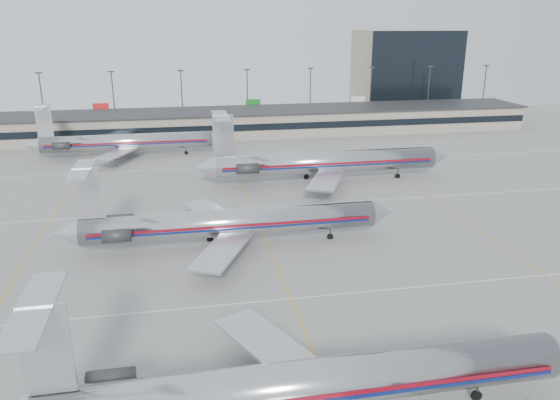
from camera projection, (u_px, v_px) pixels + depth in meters
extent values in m
plane|color=gray|center=(314.00, 353.00, 48.32)|extent=(260.00, 260.00, 0.00)
cube|color=silver|center=(291.00, 299.00, 57.64)|extent=(160.00, 0.15, 0.02)
cube|color=gray|center=(220.00, 123.00, 138.78)|extent=(160.00, 16.00, 6.00)
cube|color=black|center=(223.00, 128.00, 131.16)|extent=(160.00, 0.20, 1.60)
cube|color=#2D2D30|center=(220.00, 111.00, 137.81)|extent=(162.00, 17.00, 0.30)
cylinder|color=#38383D|center=(43.00, 103.00, 142.44)|extent=(0.30, 0.30, 15.00)
cube|color=#2D2D30|center=(38.00, 73.00, 140.05)|extent=(1.60, 0.40, 0.35)
cylinder|color=#38383D|center=(114.00, 101.00, 145.63)|extent=(0.30, 0.30, 15.00)
cube|color=#2D2D30|center=(111.00, 72.00, 143.25)|extent=(1.60, 0.40, 0.35)
cylinder|color=#38383D|center=(182.00, 99.00, 148.83)|extent=(0.30, 0.30, 15.00)
cube|color=#2D2D30|center=(180.00, 71.00, 146.44)|extent=(1.60, 0.40, 0.35)
cylinder|color=#38383D|center=(247.00, 97.00, 152.02)|extent=(0.30, 0.30, 15.00)
cube|color=#2D2D30|center=(247.00, 69.00, 149.63)|extent=(1.60, 0.40, 0.35)
cylinder|color=#38383D|center=(310.00, 96.00, 155.21)|extent=(0.30, 0.30, 15.00)
cube|color=#2D2D30|center=(311.00, 68.00, 152.83)|extent=(1.60, 0.40, 0.35)
cylinder|color=#38383D|center=(370.00, 94.00, 158.41)|extent=(0.30, 0.30, 15.00)
cube|color=#2D2D30|center=(372.00, 67.00, 156.02)|extent=(1.60, 0.40, 0.35)
cylinder|color=#38383D|center=(428.00, 93.00, 161.60)|extent=(0.30, 0.30, 15.00)
cube|color=#2D2D30|center=(430.00, 66.00, 159.21)|extent=(1.60, 0.40, 0.35)
cylinder|color=#38383D|center=(484.00, 91.00, 164.79)|extent=(0.30, 0.30, 15.00)
cube|color=#2D2D30|center=(487.00, 66.00, 162.41)|extent=(1.60, 0.40, 0.35)
cube|color=tan|center=(405.00, 71.00, 174.78)|extent=(30.00, 20.00, 25.00)
cylinder|color=#B7B7BC|center=(312.00, 383.00, 39.02)|extent=(37.66, 3.48, 3.48)
cube|color=maroon|center=(318.00, 397.00, 37.35)|extent=(35.78, 0.05, 0.33)
cube|color=silver|center=(271.00, 346.00, 45.13)|extent=(8.76, 12.76, 0.30)
cube|color=silver|center=(46.00, 350.00, 34.38)|extent=(3.20, 0.24, 6.40)
cube|color=silver|center=(34.00, 308.00, 33.39)|extent=(2.26, 9.89, 0.17)
cylinder|color=#2D2D30|center=(111.00, 380.00, 38.93)|extent=(3.39, 1.60, 1.60)
cylinder|color=#2D2D30|center=(477.00, 391.00, 42.15)|extent=(0.19, 0.19, 1.55)
cylinder|color=#2D2D30|center=(268.00, 397.00, 41.42)|extent=(0.19, 0.19, 1.55)
cylinder|color=black|center=(476.00, 395.00, 42.29)|extent=(0.85, 0.28, 0.85)
cylinder|color=#B7B7BC|center=(232.00, 222.00, 70.04)|extent=(37.53, 3.47, 3.47)
cone|color=#B7B7BC|center=(382.00, 213.00, 73.63)|extent=(3.00, 3.47, 3.47)
cone|color=silver|center=(65.00, 234.00, 66.41)|extent=(3.38, 3.47, 3.47)
cube|color=maroon|center=(234.00, 226.00, 68.36)|extent=(35.66, 0.05, 0.33)
cube|color=navy|center=(234.00, 229.00, 68.48)|extent=(35.66, 0.05, 0.26)
cube|color=silver|center=(214.00, 213.00, 76.13)|extent=(8.73, 12.72, 0.30)
cube|color=silver|center=(222.00, 250.00, 63.87)|extent=(8.73, 12.72, 0.30)
cube|color=silver|center=(87.00, 194.00, 65.41)|extent=(3.19, 0.23, 6.38)
cube|color=silver|center=(82.00, 170.00, 64.42)|extent=(2.25, 9.85, 0.17)
cylinder|color=#2D2D30|center=(121.00, 220.00, 69.95)|extent=(3.38, 1.60, 1.60)
cylinder|color=#2D2D30|center=(117.00, 236.00, 64.96)|extent=(3.38, 1.60, 1.60)
cylinder|color=#2D2D30|center=(330.00, 234.00, 73.16)|extent=(0.19, 0.19, 1.55)
cylinder|color=#2D2D30|center=(212.00, 249.00, 68.23)|extent=(0.19, 0.19, 1.55)
cylinder|color=#2D2D30|center=(210.00, 236.00, 72.43)|extent=(0.19, 0.19, 1.55)
cylinder|color=black|center=(330.00, 237.00, 73.30)|extent=(0.84, 0.28, 0.84)
cylinder|color=#B7B7BC|center=(327.00, 162.00, 98.12)|extent=(40.13, 3.91, 3.91)
cone|color=#B7B7BC|center=(439.00, 157.00, 101.98)|extent=(3.38, 3.91, 3.91)
cone|color=silver|center=(204.00, 168.00, 94.22)|extent=(3.80, 3.91, 3.91)
cube|color=maroon|center=(330.00, 164.00, 96.24)|extent=(38.12, 0.05, 0.37)
cube|color=navy|center=(330.00, 166.00, 96.37)|extent=(38.12, 0.05, 0.30)
cube|color=silver|center=(306.00, 159.00, 104.97)|extent=(9.82, 14.32, 0.34)
cube|color=silver|center=(326.00, 180.00, 91.18)|extent=(9.82, 14.32, 0.34)
cube|color=silver|center=(223.00, 136.00, 93.10)|extent=(3.59, 0.26, 7.18)
cube|color=silver|center=(221.00, 116.00, 91.98)|extent=(2.53, 11.09, 0.19)
cylinder|color=#2D2D30|center=(243.00, 160.00, 98.20)|extent=(3.80, 1.80, 1.80)
cylinder|color=#2D2D30|center=(248.00, 169.00, 92.59)|extent=(3.80, 1.80, 1.80)
cylinder|color=#2D2D30|center=(398.00, 173.00, 101.44)|extent=(0.21, 0.21, 1.74)
cylinder|color=#2D2D30|center=(313.00, 182.00, 96.08)|extent=(0.21, 0.21, 1.74)
cylinder|color=#2D2D30|center=(306.00, 174.00, 100.81)|extent=(0.21, 0.21, 1.74)
cylinder|color=black|center=(398.00, 176.00, 101.60)|extent=(0.95, 0.32, 0.95)
cylinder|color=#B7B7BC|center=(128.00, 142.00, 116.39)|extent=(35.41, 3.45, 3.45)
cone|color=#B7B7BC|center=(218.00, 138.00, 119.80)|extent=(2.98, 3.45, 3.45)
cone|color=silver|center=(32.00, 146.00, 112.96)|extent=(3.35, 3.45, 3.45)
cube|color=maroon|center=(127.00, 143.00, 114.73)|extent=(33.64, 0.05, 0.33)
cube|color=navy|center=(128.00, 145.00, 114.85)|extent=(33.64, 0.05, 0.26)
cube|color=silver|center=(122.00, 140.00, 122.44)|extent=(8.67, 12.63, 0.30)
cube|color=silver|center=(117.00, 154.00, 110.27)|extent=(8.67, 12.63, 0.30)
cube|color=silver|center=(44.00, 122.00, 111.96)|extent=(3.17, 0.23, 6.34)
cube|color=silver|center=(41.00, 107.00, 110.98)|extent=(2.24, 9.78, 0.17)
cylinder|color=#2D2D30|center=(66.00, 140.00, 116.47)|extent=(3.35, 1.58, 1.58)
cylinder|color=#2D2D30|center=(61.00, 146.00, 111.51)|extent=(3.35, 1.58, 1.58)
cylinder|color=#2D2D30|center=(186.00, 151.00, 119.33)|extent=(0.19, 0.19, 1.54)
cylinder|color=#2D2D30|center=(115.00, 156.00, 114.59)|extent=(0.19, 0.19, 1.54)
cylinder|color=#2D2D30|center=(117.00, 152.00, 118.77)|extent=(0.19, 0.19, 1.54)
cylinder|color=black|center=(186.00, 153.00, 119.46)|extent=(0.84, 0.28, 0.84)
cube|color=gray|center=(346.00, 392.00, 42.42)|extent=(4.35, 3.04, 0.57)
cube|color=#2D2D30|center=(355.00, 377.00, 42.13)|extent=(4.22, 2.65, 1.47)
cylinder|color=black|center=(361.00, 387.00, 43.34)|extent=(0.57, 0.18, 0.57)
cylinder|color=black|center=(367.00, 397.00, 42.17)|extent=(0.57, 0.18, 0.57)
cylinder|color=black|center=(325.00, 391.00, 42.82)|extent=(0.57, 0.18, 0.57)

